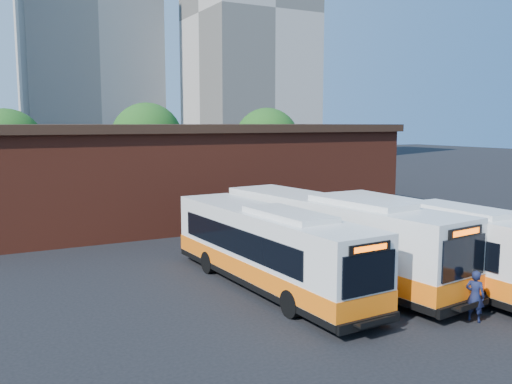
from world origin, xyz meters
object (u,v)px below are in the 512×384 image
bus_midwest (268,251)px  bus_east (431,245)px  bus_mideast (334,240)px  transit_worker (475,296)px

bus_midwest → bus_east: (6.38, -2.29, 0.01)m
bus_mideast → transit_worker: bearing=-87.9°
bus_east → transit_worker: 4.68m
bus_midwest → bus_mideast: (3.19, 0.03, 0.11)m
bus_midwest → transit_worker: (4.21, -6.39, -0.63)m
bus_east → transit_worker: size_ratio=7.12×
bus_mideast → transit_worker: bus_mideast is taller
bus_midwest → transit_worker: bus_midwest is taller
bus_mideast → bus_midwest: bearing=173.6°
bus_east → transit_worker: bus_east is taller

